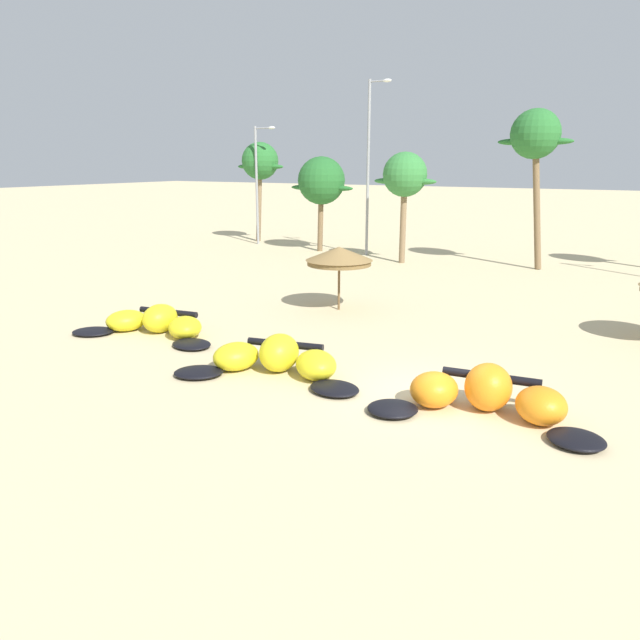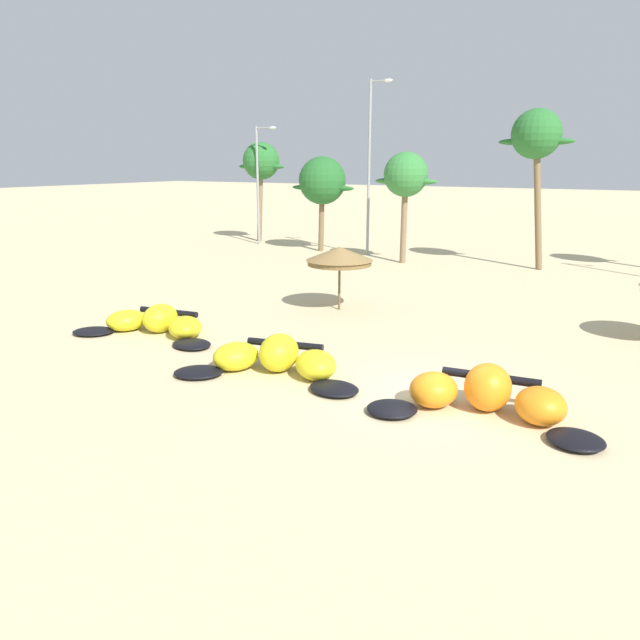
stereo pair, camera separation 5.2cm
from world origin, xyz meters
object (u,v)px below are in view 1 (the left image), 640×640
object	(u,v)px
beach_umbrella_near_van	(339,256)
palm_center_left	(536,137)
lamppost_west	(258,179)
palm_leftmost	(260,163)
kite_left_of_center	(486,397)
palm_left_of_gap	(405,176)
kite_left	(275,360)
palm_left	(321,181)
lamppost_west_center	(370,162)
kite_far_left	(155,323)

from	to	relation	value
beach_umbrella_near_van	palm_center_left	bearing A→B (deg)	72.00
lamppost_west	palm_leftmost	bearing A→B (deg)	119.49
kite_left_of_center	palm_left_of_gap	world-z (taller)	palm_left_of_gap
beach_umbrella_near_van	palm_left_of_gap	size ratio (longest dim) A/B	0.42
kite_left	palm_left_of_gap	xyz separation A→B (m)	(-4.35, 20.26, 4.72)
kite_left_of_center	beach_umbrella_near_van	xyz separation A→B (m)	(-8.15, 7.65, 1.81)
kite_left	palm_left	xyz separation A→B (m)	(-11.06, 22.07, 4.27)
beach_umbrella_near_van	lamppost_west_center	bearing A→B (deg)	110.85
palm_center_left	lamppost_west	world-z (taller)	palm_center_left
kite_far_left	lamppost_west_center	size ratio (longest dim) A/B	0.54
lamppost_west_center	lamppost_west	bearing A→B (deg)	174.00
palm_leftmost	lamppost_west	world-z (taller)	lamppost_west
palm_leftmost	palm_center_left	xyz separation A→B (m)	(20.15, -2.23, 1.37)
palm_left_of_gap	kite_far_left	bearing A→B (deg)	-95.18
kite_far_left	kite_left	size ratio (longest dim) A/B	1.03
palm_left	kite_far_left	bearing A→B (deg)	-76.49
palm_leftmost	kite_left_of_center	bearing A→B (deg)	-45.49
palm_left_of_gap	lamppost_west	size ratio (longest dim) A/B	0.78
lamppost_west	lamppost_west_center	distance (m)	9.53
kite_left	lamppost_west_center	distance (m)	23.83
palm_leftmost	lamppost_west	xyz separation A→B (m)	(0.76, -1.34, -1.16)
palm_center_left	lamppost_west	size ratio (longest dim) A/B	1.04
beach_umbrella_near_van	palm_left	bearing A→B (deg)	122.21
palm_left_of_gap	lamppost_west_center	xyz separation A→B (m)	(-3.11, 1.68, 0.82)
beach_umbrella_near_van	palm_leftmost	xyz separation A→B (m)	(-15.53, 16.44, 3.65)
lamppost_west	lamppost_west_center	xyz separation A→B (m)	(9.40, -0.99, 1.22)
kite_left_of_center	palm_left	bearing A→B (deg)	128.03
palm_left_of_gap	kite_left_of_center	bearing A→B (deg)	-62.58
kite_left_of_center	palm_left	xyz separation A→B (m)	(-17.13, 21.90, 4.23)
palm_left_of_gap	palm_leftmost	bearing A→B (deg)	163.20
palm_leftmost	palm_left	world-z (taller)	palm_leftmost
palm_leftmost	lamppost_west_center	distance (m)	10.42
kite_left	palm_left	bearing A→B (deg)	116.61
kite_left	beach_umbrella_near_van	world-z (taller)	beach_umbrella_near_van
kite_far_left	kite_left	xyz separation A→B (m)	(6.07, -1.32, 0.03)
palm_left	palm_center_left	size ratio (longest dim) A/B	0.72
kite_left_of_center	lamppost_west	distance (m)	32.59
palm_center_left	lamppost_west	xyz separation A→B (m)	(-19.40, 0.89, -2.53)
kite_left_of_center	beach_umbrella_near_van	size ratio (longest dim) A/B	2.07
lamppost_west_center	kite_left_of_center	bearing A→B (deg)	-58.14
palm_left	lamppost_west	bearing A→B (deg)	171.52
palm_leftmost	palm_center_left	size ratio (longest dim) A/B	0.84
beach_umbrella_near_van	kite_far_left	bearing A→B (deg)	-121.48
palm_leftmost	lamppost_west_center	size ratio (longest dim) A/B	0.68
palm_center_left	lamppost_west_center	bearing A→B (deg)	-179.45
palm_center_left	beach_umbrella_near_van	bearing A→B (deg)	-108.00
kite_left_of_center	palm_left_of_gap	distance (m)	23.11
lamppost_west_center	palm_center_left	bearing A→B (deg)	0.55
beach_umbrella_near_van	lamppost_west_center	world-z (taller)	lamppost_west_center
beach_umbrella_near_van	lamppost_west	distance (m)	21.28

